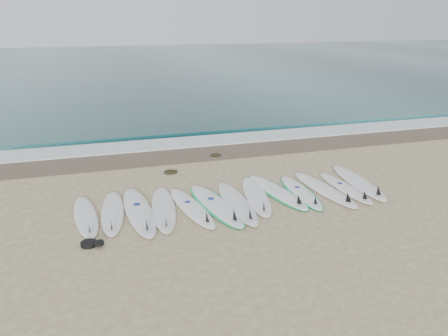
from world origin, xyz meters
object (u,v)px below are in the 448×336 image
object	(u,v)px
surfboard_6	(238,203)
surfboard_12	(359,183)
leash_coil	(91,244)
surfboard_0	(86,217)

from	to	relation	value
surfboard_6	surfboard_12	size ratio (longest dim) A/B	0.97
surfboard_12	leash_coil	world-z (taller)	surfboard_12
surfboard_0	surfboard_6	distance (m)	3.55
surfboard_6	surfboard_0	bearing A→B (deg)	176.60
surfboard_0	leash_coil	size ratio (longest dim) A/B	5.29
leash_coil	surfboard_6	bearing A→B (deg)	16.68
surfboard_6	leash_coil	size ratio (longest dim) A/B	6.01
surfboard_12	surfboard_6	bearing A→B (deg)	-169.71
surfboard_0	surfboard_6	world-z (taller)	surfboard_6
leash_coil	surfboard_12	bearing A→B (deg)	11.16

